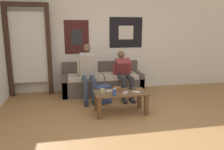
# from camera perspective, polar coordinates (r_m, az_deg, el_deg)

# --- Properties ---
(ground_plane) EXTENTS (18.00, 18.00, 0.00)m
(ground_plane) POSITION_cam_1_polar(r_m,az_deg,el_deg) (3.34, 7.00, -16.11)
(ground_plane) COLOR #9E7042
(wall_back) EXTENTS (10.00, 0.07, 2.55)m
(wall_back) POSITION_cam_1_polar(r_m,az_deg,el_deg) (5.66, -1.50, 9.04)
(wall_back) COLOR white
(wall_back) RESTS_ON ground_plane
(door_frame) EXTENTS (1.00, 0.10, 2.15)m
(door_frame) POSITION_cam_1_polar(r_m,az_deg,el_deg) (5.45, -20.94, 7.32)
(door_frame) COLOR #382319
(door_frame) RESTS_ON ground_plane
(couch) EXTENTS (1.94, 0.73, 0.75)m
(couch) POSITION_cam_1_polar(r_m,az_deg,el_deg) (5.42, -2.54, -1.88)
(couch) COLOR #564C47
(couch) RESTS_ON ground_plane
(coffee_table) EXTENTS (0.98, 0.51, 0.42)m
(coffee_table) POSITION_cam_1_polar(r_m,az_deg,el_deg) (4.10, 2.32, -5.57)
(coffee_table) COLOR brown
(coffee_table) RESTS_ON ground_plane
(person_seated_adult) EXTENTS (0.47, 0.85, 1.23)m
(person_seated_adult) POSITION_cam_1_polar(r_m,az_deg,el_deg) (4.92, -6.29, 1.23)
(person_seated_adult) COLOR #384256
(person_seated_adult) RESTS_ON ground_plane
(person_seated_teen) EXTENTS (0.47, 0.95, 1.05)m
(person_seated_teen) POSITION_cam_1_polar(r_m,az_deg,el_deg) (5.08, 3.10, 0.69)
(person_seated_teen) COLOR #2D2D33
(person_seated_teen) RESTS_ON ground_plane
(backpack) EXTENTS (0.40, 0.34, 0.38)m
(backpack) POSITION_cam_1_polar(r_m,az_deg,el_deg) (4.69, -2.47, -5.22)
(backpack) COLOR navy
(backpack) RESTS_ON ground_plane
(ceramic_bowl) EXTENTS (0.15, 0.15, 0.07)m
(ceramic_bowl) POSITION_cam_1_polar(r_m,az_deg,el_deg) (4.15, 1.36, -3.61)
(ceramic_bowl) COLOR brown
(ceramic_bowl) RESTS_ON coffee_table
(pillar_candle) EXTENTS (0.08, 0.08, 0.10)m
(pillar_candle) POSITION_cam_1_polar(r_m,az_deg,el_deg) (3.97, -2.52, -4.26)
(pillar_candle) COLOR tan
(pillar_candle) RESTS_ON coffee_table
(drink_can_blue) EXTENTS (0.07, 0.07, 0.12)m
(drink_can_blue) POSITION_cam_1_polar(r_m,az_deg,el_deg) (3.85, 0.64, -4.46)
(drink_can_blue) COLOR #28479E
(drink_can_blue) RESTS_ON coffee_table
(game_controller_near_left) EXTENTS (0.14, 0.09, 0.03)m
(game_controller_near_left) POSITION_cam_1_polar(r_m,az_deg,el_deg) (4.10, -0.74, -4.15)
(game_controller_near_left) COLOR white
(game_controller_near_left) RESTS_ON coffee_table
(game_controller_near_right) EXTENTS (0.13, 0.12, 0.03)m
(game_controller_near_right) POSITION_cam_1_polar(r_m,az_deg,el_deg) (4.00, 3.54, -4.60)
(game_controller_near_right) COLOR white
(game_controller_near_right) RESTS_ON coffee_table
(game_controller_far_center) EXTENTS (0.13, 0.12, 0.03)m
(game_controller_far_center) POSITION_cam_1_polar(r_m,az_deg,el_deg) (4.07, 6.34, -4.36)
(game_controller_far_center) COLOR white
(game_controller_far_center) RESTS_ON coffee_table
(cell_phone) EXTENTS (0.13, 0.15, 0.01)m
(cell_phone) POSITION_cam_1_polar(r_m,az_deg,el_deg) (4.27, 5.15, -3.64)
(cell_phone) COLOR black
(cell_phone) RESTS_ON coffee_table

